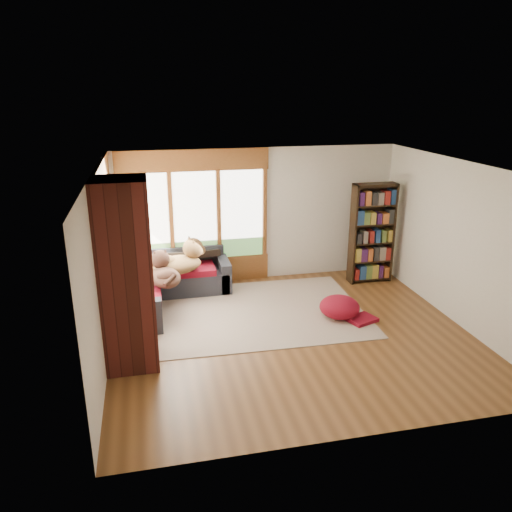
{
  "coord_description": "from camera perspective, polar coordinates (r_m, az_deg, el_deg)",
  "views": [
    {
      "loc": [
        -2.05,
        -6.72,
        3.67
      ],
      "look_at": [
        -0.33,
        1.1,
        0.95
      ],
      "focal_mm": 35.0,
      "sensor_mm": 36.0,
      "label": 1
    }
  ],
  "objects": [
    {
      "name": "wall_front",
      "position": [
        5.26,
        12.14,
        -8.5
      ],
      "size": [
        5.5,
        0.04,
        2.6
      ],
      "primitive_type": "cube",
      "color": "silver",
      "rests_on": "ground"
    },
    {
      "name": "windows_back",
      "position": [
        9.51,
        -6.95,
        4.53
      ],
      "size": [
        2.82,
        0.1,
        1.9
      ],
      "color": "brown",
      "rests_on": "wall_back"
    },
    {
      "name": "brick_chimney",
      "position": [
        6.8,
        -14.6,
        -2.25
      ],
      "size": [
        0.7,
        0.7,
        2.6
      ],
      "primitive_type": "cube",
      "color": "#471914",
      "rests_on": "ground"
    },
    {
      "name": "area_rug",
      "position": [
        8.63,
        0.41,
        -6.35
      ],
      "size": [
        3.56,
        2.76,
        0.01
      ],
      "primitive_type": "cube",
      "rotation": [
        0.0,
        0.0,
        -0.02
      ],
      "color": "beige",
      "rests_on": "ground"
    },
    {
      "name": "pouf",
      "position": [
        8.48,
        9.53,
        -5.69
      ],
      "size": [
        0.89,
        0.89,
        0.36
      ],
      "primitive_type": "ellipsoid",
      "rotation": [
        0.0,
        0.0,
        -0.42
      ],
      "color": "maroon",
      "rests_on": "area_rug"
    },
    {
      "name": "windows_left",
      "position": [
        8.28,
        -16.57,
        1.7
      ],
      "size": [
        0.1,
        2.62,
        1.9
      ],
      "color": "brown",
      "rests_on": "wall_left"
    },
    {
      "name": "ceiling",
      "position": [
        7.1,
        4.55,
        10.05
      ],
      "size": [
        5.5,
        5.5,
        0.0
      ],
      "primitive_type": "plane",
      "color": "white"
    },
    {
      "name": "wall_back",
      "position": [
        9.74,
        0.1,
        4.69
      ],
      "size": [
        5.5,
        0.04,
        2.6
      ],
      "primitive_type": "cube",
      "color": "silver",
      "rests_on": "ground"
    },
    {
      "name": "wall_right",
      "position": [
        8.59,
        22.17,
        1.33
      ],
      "size": [
        0.04,
        5.0,
        2.6
      ],
      "primitive_type": "cube",
      "color": "silver",
      "rests_on": "ground"
    },
    {
      "name": "roller_blind",
      "position": [
        8.98,
        -16.31,
        5.67
      ],
      "size": [
        0.03,
        0.72,
        0.9
      ],
      "primitive_type": "cube",
      "color": "#6A8F5A",
      "rests_on": "wall_left"
    },
    {
      "name": "dog_tan",
      "position": [
        8.95,
        -8.65,
        -0.14
      ],
      "size": [
        1.07,
        0.83,
        0.53
      ],
      "rotation": [
        0.0,
        0.0,
        0.3
      ],
      "color": "brown",
      "rests_on": "sectional_sofa"
    },
    {
      "name": "throw_pillows",
      "position": [
        9.04,
        -10.93,
        -0.22
      ],
      "size": [
        1.98,
        1.68,
        0.45
      ],
      "color": "black",
      "rests_on": "sectional_sofa"
    },
    {
      "name": "sectional_sofa",
      "position": [
        9.07,
        -10.95,
        -3.39
      ],
      "size": [
        2.2,
        2.2,
        0.8
      ],
      "rotation": [
        0.0,
        0.0,
        -0.02
      ],
      "color": "#24262F",
      "rests_on": "ground"
    },
    {
      "name": "dog_brindle",
      "position": [
        8.5,
        -10.54,
        -1.54
      ],
      "size": [
        0.65,
        0.91,
        0.46
      ],
      "rotation": [
        0.0,
        0.0,
        1.75
      ],
      "color": "black",
      "rests_on": "sectional_sofa"
    },
    {
      "name": "bookshelf",
      "position": [
        9.91,
        13.12,
        2.52
      ],
      "size": [
        0.84,
        0.28,
        1.96
      ],
      "color": "black",
      "rests_on": "ground"
    },
    {
      "name": "floor",
      "position": [
        7.93,
        4.06,
        -8.86
      ],
      "size": [
        5.5,
        5.5,
        0.0
      ],
      "primitive_type": "plane",
      "color": "brown",
      "rests_on": "ground"
    },
    {
      "name": "wall_left",
      "position": [
        7.16,
        -17.32,
        -1.45
      ],
      "size": [
        0.04,
        5.0,
        2.6
      ],
      "primitive_type": "cube",
      "color": "silver",
      "rests_on": "ground"
    }
  ]
}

